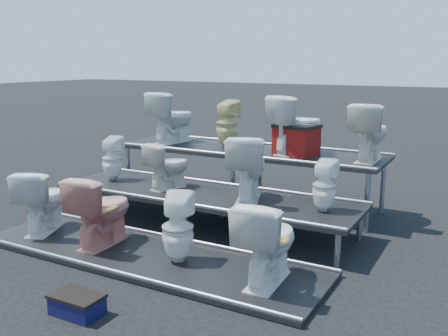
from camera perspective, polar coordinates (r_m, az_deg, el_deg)
The scene contains 18 objects.
ground at distance 6.85m, azimuth -2.26°, elevation -6.64°, with size 80.00×80.00×0.00m, color black.
tier_front at distance 5.83m, azimuth -8.98°, elevation -9.90°, with size 4.20×1.20×0.06m, color black.
tier_mid at distance 6.78m, azimuth -2.27°, elevation -4.80°, with size 4.20×1.20×0.46m, color black.
tier_back at distance 7.83m, azimuth 2.65°, elevation -0.96°, with size 4.20×1.20×0.86m, color black.
toilet_0 at distance 6.77m, azimuth -20.02°, elevation -3.46°, with size 0.46×0.80×0.82m, color white.
toilet_1 at distance 6.07m, azimuth -13.83°, elevation -4.65°, with size 0.48×0.84×0.85m, color #DF9080.
toilet_2 at distance 5.44m, azimuth -5.30°, elevation -6.81°, with size 0.35×0.35×0.77m, color white.
toilet_3 at distance 4.94m, azimuth 5.00°, elevation -8.29°, with size 0.48×0.84×0.85m, color white.
toilet_4 at distance 7.57m, azimuth -12.66°, elevation 1.06°, with size 0.29×0.30×0.65m, color white.
toilet_5 at distance 6.95m, azimuth -6.41°, elevation 0.27°, with size 0.36×0.63×0.65m, color white.
toilet_6 at distance 6.31m, azimuth 2.72°, elevation 0.05°, with size 0.47×0.83×0.85m, color white.
toilet_7 at distance 5.97m, azimuth 11.39°, elevation -2.02°, with size 0.28×0.28×0.62m, color white.
toilet_8 at distance 8.38m, azimuth -5.93°, elevation 5.78°, with size 0.47×0.83×0.84m, color white.
toilet_9 at distance 7.85m, azimuth 0.34°, elevation 5.06°, with size 0.34×0.34×0.75m, color #CDC583.
toilet_10 at distance 7.36m, azimuth 8.34°, elevation 4.89°, with size 0.48×0.84×0.86m, color white.
toilet_11 at distance 7.07m, azimuth 16.30°, elevation 3.96°, with size 0.44×0.78×0.80m, color white.
red_crate at distance 7.30m, azimuth 8.26°, elevation 3.01°, with size 0.56×0.45×0.40m, color maroon.
step_stool at distance 4.76m, azimuth -16.43°, elevation -14.90°, with size 0.45×0.27×0.16m, color #0E0E34.
Camera 1 is at (3.37, -5.53, 2.21)m, focal length 40.00 mm.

